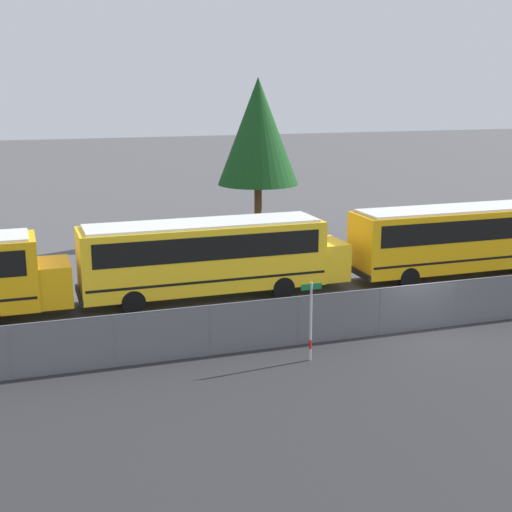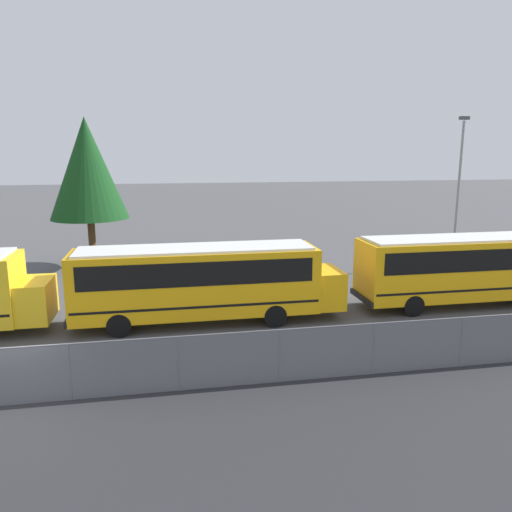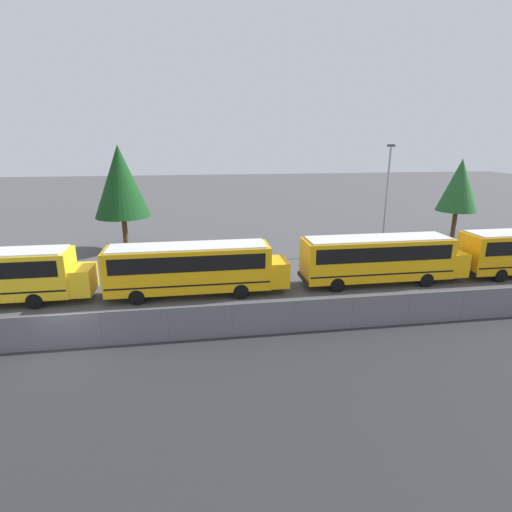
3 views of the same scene
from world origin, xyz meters
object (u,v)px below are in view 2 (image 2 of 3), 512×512
light_pole (459,187)px  tree_1 (87,169)px  school_bus_4 (470,265)px  school_bus_3 (202,278)px

light_pole → tree_1: same height
tree_1 → school_bus_4: bearing=-32.3°
school_bus_4 → light_pole: (3.85, 7.46, 3.04)m
school_bus_4 → light_pole: bearing=62.7°
school_bus_4 → school_bus_3: bearing=-179.0°
school_bus_3 → light_pole: light_pole is taller
school_bus_3 → light_pole: 18.29m
light_pole → tree_1: 22.64m
school_bus_3 → tree_1: size_ratio=1.24×
school_bus_3 → light_pole: bearing=25.2°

